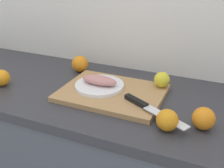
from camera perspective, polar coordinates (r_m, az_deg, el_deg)
name	(u,v)px	position (r m, az deg, el deg)	size (l,w,h in m)	color
kitchen_counter	(77,165)	(1.48, -7.33, -16.35)	(2.00, 0.60, 0.90)	#4C5159
cutting_board	(112,93)	(1.13, 0.00, -1.84)	(0.42, 0.31, 0.02)	tan
white_plate	(100,85)	(1.16, -2.58, -0.31)	(0.21, 0.21, 0.01)	white
fish_fillet	(100,80)	(1.15, -2.61, 0.84)	(0.15, 0.07, 0.04)	tan
chef_knife	(146,107)	(1.00, 7.16, -4.69)	(0.27, 0.16, 0.02)	silver
lemon_0	(162,80)	(1.17, 10.37, 0.90)	(0.07, 0.07, 0.07)	yellow
orange_0	(80,64)	(1.37, -6.69, 4.22)	(0.08, 0.08, 0.08)	orange
orange_1	(204,118)	(0.96, 18.56, -6.82)	(0.08, 0.08, 0.08)	orange
orange_2	(167,120)	(0.92, 11.44, -7.39)	(0.07, 0.07, 0.07)	orange
orange_3	(1,78)	(1.30, -22.07, 1.21)	(0.07, 0.07, 0.07)	orange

